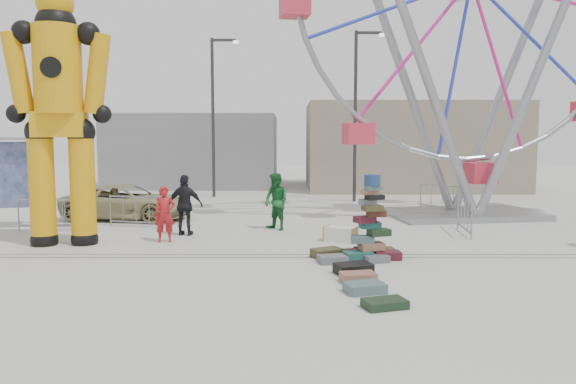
{
  "coord_description": "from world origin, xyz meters",
  "views": [
    {
      "loc": [
        -0.08,
        -13.71,
        3.19
      ],
      "look_at": [
        -0.14,
        2.48,
        1.53
      ],
      "focal_mm": 35.0,
      "sensor_mm": 36.0,
      "label": 1
    }
  ],
  "objects_px": {
    "suitcase_tower": "(371,235)",
    "pedestrian_green": "(276,201)",
    "lamp_post_left": "(215,109)",
    "barricade_wheel_front": "(464,217)",
    "parked_suv": "(127,202)",
    "pedestrian_red": "(165,214)",
    "crash_test_dummy": "(59,106)",
    "barricade_dummy_b": "(63,215)",
    "pedestrian_black": "(185,205)",
    "steamer_trunk": "(341,234)",
    "barricade_dummy_c": "(136,211)",
    "barricade_wheel_back": "(442,198)",
    "lamp_post_right": "(357,107)",
    "ferris_wheel": "(470,11)",
    "barricade_dummy_a": "(50,214)"
  },
  "relations": [
    {
      "from": "barricade_wheel_back",
      "to": "lamp_post_right",
      "type": "bearing_deg",
      "value": 175.19
    },
    {
      "from": "ferris_wheel",
      "to": "barricade_wheel_front",
      "type": "height_order",
      "value": "ferris_wheel"
    },
    {
      "from": "steamer_trunk",
      "to": "pedestrian_red",
      "type": "xyz_separation_m",
      "value": [
        -5.24,
        -0.08,
        0.62
      ]
    },
    {
      "from": "pedestrian_red",
      "to": "barricade_dummy_a",
      "type": "bearing_deg",
      "value": 145.09
    },
    {
      "from": "barricade_wheel_back",
      "to": "parked_suv",
      "type": "bearing_deg",
      "value": -127.43
    },
    {
      "from": "pedestrian_black",
      "to": "parked_suv",
      "type": "xyz_separation_m",
      "value": [
        -2.84,
        3.35,
        -0.31
      ]
    },
    {
      "from": "lamp_post_left",
      "to": "lamp_post_right",
      "type": "bearing_deg",
      "value": -15.95
    },
    {
      "from": "barricade_wheel_back",
      "to": "parked_suv",
      "type": "xyz_separation_m",
      "value": [
        -12.53,
        -2.42,
        0.1
      ]
    },
    {
      "from": "barricade_dummy_c",
      "to": "steamer_trunk",
      "type": "bearing_deg",
      "value": -6.08
    },
    {
      "from": "steamer_trunk",
      "to": "barricade_wheel_front",
      "type": "bearing_deg",
      "value": 43.27
    },
    {
      "from": "crash_test_dummy",
      "to": "parked_suv",
      "type": "relative_size",
      "value": 1.62
    },
    {
      "from": "barricade_dummy_c",
      "to": "barricade_wheel_front",
      "type": "xyz_separation_m",
      "value": [
        10.93,
        -1.28,
        0.0
      ]
    },
    {
      "from": "crash_test_dummy",
      "to": "barricade_dummy_c",
      "type": "distance_m",
      "value": 4.81
    },
    {
      "from": "barricade_dummy_a",
      "to": "barricade_dummy_c",
      "type": "distance_m",
      "value": 2.78
    },
    {
      "from": "pedestrian_green",
      "to": "pedestrian_black",
      "type": "bearing_deg",
      "value": -114.26
    },
    {
      "from": "lamp_post_left",
      "to": "barricade_wheel_front",
      "type": "xyz_separation_m",
      "value": [
        9.44,
        -10.84,
        -3.93
      ]
    },
    {
      "from": "steamer_trunk",
      "to": "barricade_dummy_c",
      "type": "distance_m",
      "value": 7.31
    },
    {
      "from": "ferris_wheel",
      "to": "barricade_wheel_front",
      "type": "distance_m",
      "value": 8.23
    },
    {
      "from": "barricade_wheel_back",
      "to": "pedestrian_black",
      "type": "height_order",
      "value": "pedestrian_black"
    },
    {
      "from": "barricade_dummy_a",
      "to": "barricade_dummy_c",
      "type": "height_order",
      "value": "same"
    },
    {
      "from": "lamp_post_right",
      "to": "lamp_post_left",
      "type": "distance_m",
      "value": 7.28
    },
    {
      "from": "lamp_post_right",
      "to": "crash_test_dummy",
      "type": "bearing_deg",
      "value": -132.35
    },
    {
      "from": "barricade_wheel_front",
      "to": "parked_suv",
      "type": "height_order",
      "value": "parked_suv"
    },
    {
      "from": "pedestrian_red",
      "to": "crash_test_dummy",
      "type": "bearing_deg",
      "value": 178.5
    },
    {
      "from": "suitcase_tower",
      "to": "crash_test_dummy",
      "type": "distance_m",
      "value": 9.44
    },
    {
      "from": "lamp_post_right",
      "to": "lamp_post_left",
      "type": "relative_size",
      "value": 1.0
    },
    {
      "from": "barricade_wheel_back",
      "to": "pedestrian_red",
      "type": "bearing_deg",
      "value": -104.15
    },
    {
      "from": "barricade_dummy_b",
      "to": "pedestrian_black",
      "type": "bearing_deg",
      "value": -11.33
    },
    {
      "from": "suitcase_tower",
      "to": "pedestrian_black",
      "type": "distance_m",
      "value": 6.34
    },
    {
      "from": "barricade_dummy_b",
      "to": "parked_suv",
      "type": "xyz_separation_m",
      "value": [
        1.34,
        2.65,
        0.1
      ]
    },
    {
      "from": "suitcase_tower",
      "to": "pedestrian_green",
      "type": "relative_size",
      "value": 1.13
    },
    {
      "from": "pedestrian_red",
      "to": "pedestrian_black",
      "type": "relative_size",
      "value": 0.86
    },
    {
      "from": "barricade_dummy_a",
      "to": "barricade_dummy_c",
      "type": "xyz_separation_m",
      "value": [
        2.69,
        0.71,
        0.0
      ]
    },
    {
      "from": "lamp_post_left",
      "to": "pedestrian_green",
      "type": "distance_m",
      "value": 11.21
    },
    {
      "from": "suitcase_tower",
      "to": "barricade_dummy_b",
      "type": "relative_size",
      "value": 1.09
    },
    {
      "from": "lamp_post_left",
      "to": "barricade_dummy_b",
      "type": "height_order",
      "value": "lamp_post_left"
    },
    {
      "from": "lamp_post_left",
      "to": "ferris_wheel",
      "type": "xyz_separation_m",
      "value": [
        10.59,
        -7.1,
        3.31
      ]
    },
    {
      "from": "barricade_wheel_front",
      "to": "parked_suv",
      "type": "xyz_separation_m",
      "value": [
        -11.77,
        3.05,
        0.1
      ]
    },
    {
      "from": "pedestrian_black",
      "to": "pedestrian_red",
      "type": "bearing_deg",
      "value": 76.95
    },
    {
      "from": "barricade_dummy_b",
      "to": "barricade_wheel_back",
      "type": "height_order",
      "value": "same"
    },
    {
      "from": "suitcase_tower",
      "to": "barricade_wheel_front",
      "type": "relative_size",
      "value": 1.09
    },
    {
      "from": "lamp_post_left",
      "to": "steamer_trunk",
      "type": "distance_m",
      "value": 13.94
    },
    {
      "from": "pedestrian_red",
      "to": "barricade_dummy_c",
      "type": "bearing_deg",
      "value": 110.5
    },
    {
      "from": "crash_test_dummy",
      "to": "pedestrian_green",
      "type": "distance_m",
      "value": 7.28
    },
    {
      "from": "crash_test_dummy",
      "to": "parked_suv",
      "type": "distance_m",
      "value": 5.93
    },
    {
      "from": "steamer_trunk",
      "to": "barricade_dummy_c",
      "type": "height_order",
      "value": "barricade_dummy_c"
    },
    {
      "from": "crash_test_dummy",
      "to": "lamp_post_right",
      "type": "bearing_deg",
      "value": 40.17
    },
    {
      "from": "lamp_post_left",
      "to": "pedestrian_green",
      "type": "relative_size",
      "value": 4.17
    },
    {
      "from": "barricade_wheel_back",
      "to": "pedestrian_green",
      "type": "xyz_separation_m",
      "value": [
        -6.83,
        -4.73,
        0.41
      ]
    },
    {
      "from": "barricade_dummy_b",
      "to": "barricade_wheel_front",
      "type": "distance_m",
      "value": 13.12
    }
  ]
}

